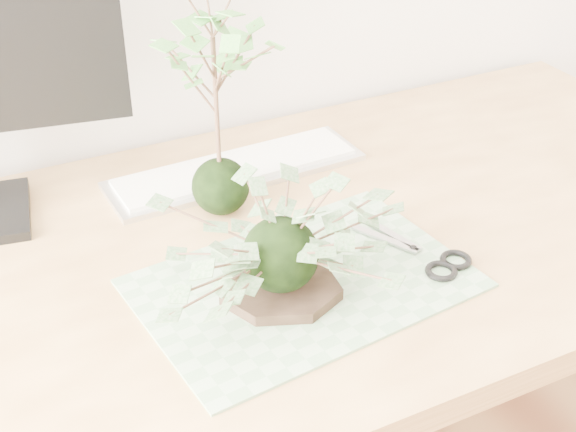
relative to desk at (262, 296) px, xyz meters
The scene contains 7 objects.
desk is the anchor object (origin of this frame).
cutting_mat 0.14m from the desk, 83.37° to the right, with size 0.41×0.27×0.00m, color #6A9569.
stone_dish 0.15m from the desk, 102.79° to the right, with size 0.16×0.16×0.01m, color black.
ivy_kokedama 0.23m from the desk, 102.79° to the right, with size 0.28×0.28×0.19m.
maple_kokedama 0.35m from the desk, 97.59° to the left, with size 0.21×0.21×0.34m.
keyboard 0.22m from the desk, 76.25° to the left, with size 0.41×0.13×0.02m.
scissors 0.25m from the desk, 38.40° to the right, with size 0.09×0.18×0.01m.
Camera 1 is at (-0.36, 0.41, 1.36)m, focal length 50.00 mm.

